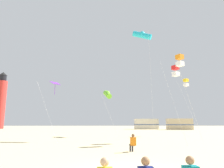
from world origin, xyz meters
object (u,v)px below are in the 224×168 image
Objects in this scene: kite_tube_cyan at (142,35)px; kite_box_scarlet at (176,71)px; rv_van_tan at (179,124)px; lighthouse_distant at (1,102)px; kite_tube_lime at (107,94)px; kite_box_orange at (180,61)px; kite_box_gold at (186,83)px; kite_diamond_violet at (55,85)px; rv_van_cream at (146,124)px; kite_flyer_standing at (133,142)px.

kite_tube_cyan reaches higher than kite_box_scarlet.
rv_van_tan is at bearing 70.26° from kite_box_scarlet.
kite_tube_lime is at bearing -46.16° from lighthouse_distant.
kite_box_orange reaches higher than kite_box_gold.
rv_van_cream is (16.46, 35.99, -4.32)m from kite_diamond_violet.
lighthouse_distant is at bearing 175.72° from rv_van_cream.
kite_box_orange is 12.24m from kite_tube_lime.
kite_flyer_standing is at bearing -104.72° from kite_tube_cyan.
lighthouse_distant is (-31.19, 32.48, 2.02)m from kite_tube_lime.
kite_tube_lime is (-11.93, -1.24, -1.98)m from kite_box_gold.
kite_tube_cyan is 2.07× the size of rv_van_tan.
rv_van_tan reaches higher than kite_flyer_standing.
kite_diamond_violet is at bearing 171.08° from kite_box_orange.
kite_box_scarlet is at bearing -142.43° from kite_flyer_standing.
kite_flyer_standing is at bearing -45.74° from kite_diamond_violet.
kite_box_gold is (17.46, 9.11, 2.09)m from kite_diamond_violet.
lighthouse_distant is 2.55× the size of rv_van_tan.
rv_van_cream is at bearing 158.48° from rv_van_tan.
kite_box_orange reaches higher than rv_van_tan.
kite_flyer_standing is 0.14× the size of kite_box_gold.
kite_box_gold is (10.38, 16.37, 7.18)m from kite_flyer_standing.
kite_tube_cyan is 2.10× the size of kite_tube_lime.
kite_flyer_standing is 0.14× the size of kite_box_orange.
kite_box_gold is 24.94m from rv_van_tan.
lighthouse_distant is (-38.35, 40.51, 0.58)m from kite_box_scarlet.
rv_van_cream and rv_van_tan have the same top height.
lighthouse_distant is at bearing 133.43° from kite_box_scarlet.
kite_tube_cyan reaches higher than kite_diamond_violet.
kite_diamond_violet is at bearing -57.54° from lighthouse_distant.
kite_box_scarlet is 0.47× the size of lighthouse_distant.
kite_box_scarlet is (0.16, 1.80, -0.59)m from kite_box_orange.
kite_box_orange is 1.08× the size of kite_box_scarlet.
kite_flyer_standing is 11.35m from kite_diamond_violet.
kite_tube_cyan is at bearing 114.73° from kite_box_orange.
kite_box_gold is (4.77, 9.28, 0.54)m from kite_box_scarlet.
lighthouse_distant is (-25.66, 40.34, 2.13)m from kite_diamond_violet.
kite_diamond_violet is 0.94× the size of kite_tube_lime.
kite_box_gold is 12.15m from kite_tube_lime.
kite_flyer_standing is 0.18× the size of kite_tube_lime.
rv_van_tan is (24.31, 32.22, -4.32)m from kite_diamond_violet.
lighthouse_distant reaches higher than rv_van_cream.
kite_tube_lime is 0.99× the size of rv_van_tan.
rv_van_tan is (11.62, 32.39, -5.86)m from kite_box_scarlet.
kite_tube_cyan is 34.01m from rv_van_tan.
kite_diamond_violet is 0.93× the size of rv_van_tan.
kite_box_scarlet is at bearing -54.26° from kite_tube_cyan.
kite_tube_lime is (-1.55, 15.13, 5.20)m from kite_flyer_standing.
kite_diamond_violet is 0.78× the size of kite_box_scarlet.
kite_box_scarlet reaches higher than rv_van_cream.
kite_diamond_violet is 47.86m from lighthouse_distant.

